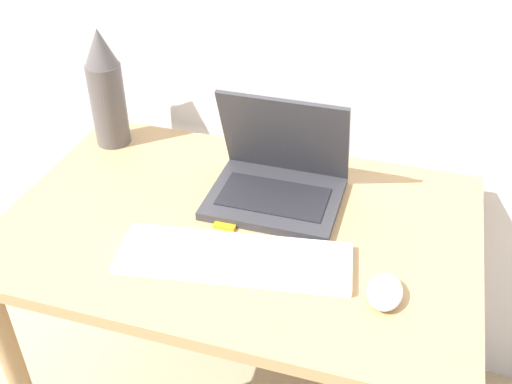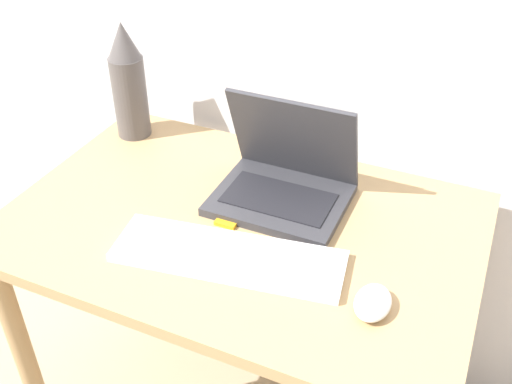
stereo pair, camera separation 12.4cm
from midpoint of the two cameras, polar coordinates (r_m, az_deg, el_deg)
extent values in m
cube|color=tan|center=(1.34, 1.20, -3.36)|extent=(1.04, 0.68, 0.03)
cylinder|color=tan|center=(1.63, -19.04, -14.94)|extent=(0.05, 0.05, 0.70)
cylinder|color=tan|center=(1.94, -8.31, -3.40)|extent=(0.05, 0.05, 0.70)
cylinder|color=tan|center=(1.74, 19.49, -11.07)|extent=(0.05, 0.05, 0.70)
cube|color=#333338|center=(1.38, 4.92, -0.77)|extent=(0.30, 0.24, 0.02)
cube|color=black|center=(1.36, 4.77, -0.66)|extent=(0.24, 0.13, 0.00)
cube|color=#333338|center=(1.37, 6.23, 5.00)|extent=(0.30, 0.09, 0.23)
cube|color=black|center=(1.38, 6.38, 5.33)|extent=(0.26, 0.07, 0.19)
cube|color=white|center=(1.22, 0.28, -6.26)|extent=(0.49, 0.21, 0.02)
cube|color=silver|center=(1.22, 0.28, -5.90)|extent=(0.45, 0.18, 0.00)
ellipsoid|color=white|center=(1.15, 14.17, -10.31)|extent=(0.07, 0.10, 0.03)
cylinder|color=#514C4C|center=(1.62, -9.73, 8.84)|extent=(0.09, 0.09, 0.22)
cone|color=#514C4C|center=(1.56, -10.32, 13.99)|extent=(0.09, 0.09, 0.09)
cube|color=orange|center=(1.32, 0.04, -2.79)|extent=(0.05, 0.05, 0.01)
camera|label=1|loc=(0.06, -87.14, 2.04)|focal=42.00mm
camera|label=2|loc=(0.06, 92.86, -2.04)|focal=42.00mm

